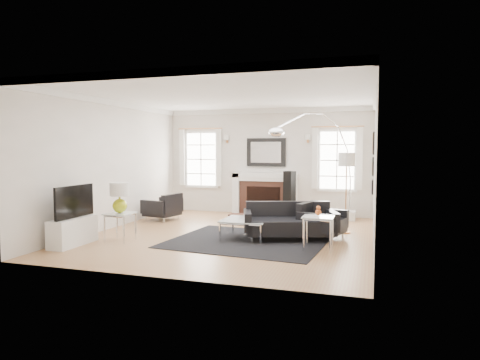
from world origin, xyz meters
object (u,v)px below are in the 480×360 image
(arc_floor_lamp, at_px, (315,162))
(armchair_right, at_px, (320,222))
(gourd_lamp, at_px, (120,195))
(armchair_left, at_px, (164,208))
(coffee_table, at_px, (246,221))
(fireplace, at_px, (264,194))
(sofa, at_px, (289,223))

(arc_floor_lamp, bearing_deg, armchair_right, -79.17)
(armchair_right, distance_m, gourd_lamp, 3.87)
(armchair_left, distance_m, coffee_table, 2.95)
(fireplace, relative_size, gourd_lamp, 2.96)
(armchair_left, relative_size, arc_floor_lamp, 0.35)
(sofa, distance_m, armchair_left, 3.56)
(sofa, distance_m, gourd_lamp, 3.28)
(gourd_lamp, bearing_deg, arc_floor_lamp, 43.57)
(coffee_table, relative_size, gourd_lamp, 1.51)
(fireplace, bearing_deg, armchair_right, -55.83)
(armchair_left, bearing_deg, coffee_table, -30.67)
(arc_floor_lamp, bearing_deg, coffee_table, -115.16)
(arc_floor_lamp, bearing_deg, armchair_left, -168.98)
(armchair_left, distance_m, armchair_right, 4.04)
(fireplace, bearing_deg, armchair_left, -144.34)
(armchair_right, xyz_separation_m, arc_floor_lamp, (-0.33, 1.74, 1.12))
(armchair_right, distance_m, coffee_table, 1.44)
(sofa, bearing_deg, coffee_table, -161.17)
(fireplace, height_order, armchair_left, fireplace)
(coffee_table, height_order, arc_floor_lamp, arc_floor_lamp)
(armchair_right, height_order, coffee_table, armchair_right)
(sofa, height_order, armchair_left, sofa)
(armchair_right, bearing_deg, arc_floor_lamp, 100.83)
(sofa, xyz_separation_m, arc_floor_lamp, (0.23, 1.93, 1.13))
(armchair_left, height_order, gourd_lamp, gourd_lamp)
(fireplace, height_order, gourd_lamp, gourd_lamp)
(sofa, xyz_separation_m, coffee_table, (-0.80, -0.27, 0.04))
(sofa, bearing_deg, armchair_left, 159.76)
(armchair_right, xyz_separation_m, gourd_lamp, (-3.58, -1.35, 0.55))
(sofa, height_order, coffee_table, sofa)
(fireplace, height_order, coffee_table, fireplace)
(sofa, height_order, gourd_lamp, gourd_lamp)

